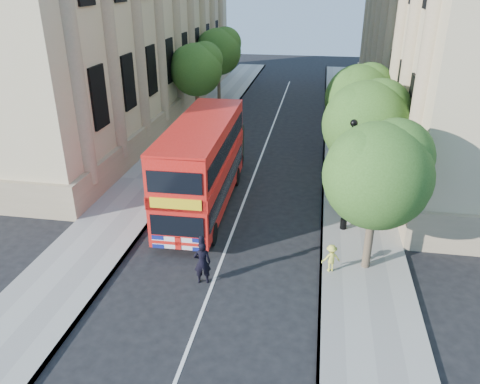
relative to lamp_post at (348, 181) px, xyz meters
The scene contains 17 objects.
ground 8.20m from the lamp_post, 129.81° to the right, with size 120.00×120.00×0.00m, color black.
pavement_right 4.75m from the lamp_post, 79.38° to the left, with size 3.50×80.00×0.12m, color gray.
pavement_left 11.73m from the lamp_post, 159.59° to the left, with size 3.50×80.00×0.12m, color gray.
building_right 21.06m from the lamp_post, 63.95° to the left, with size 12.00×38.00×18.00m, color #C4B488.
building_left 26.82m from the lamp_post, 136.25° to the left, with size 12.00×38.00×18.00m, color #C4B488.
tree_right_near 3.54m from the lamp_post, 74.15° to the right, with size 4.00×4.00×6.08m.
tree_right_mid 3.70m from the lamp_post, 74.48° to the left, with size 4.20×4.20×6.37m.
tree_right_far 9.25m from the lamp_post, 84.67° to the left, with size 4.00×4.00×6.15m.
tree_left_far 19.52m from the lamp_post, 124.35° to the left, with size 4.00×4.00×6.30m.
tree_left_back 26.51m from the lamp_post, 114.51° to the left, with size 4.20×4.20×6.65m.
lamp_post is the anchor object (origin of this frame).
double_decker_bus 6.96m from the lamp_post, behind, with size 2.74×9.58×4.40m.
box_van 8.83m from the lamp_post, 141.06° to the left, with size 1.97×4.63×2.63m.
police_constable 7.53m from the lamp_post, 137.13° to the right, with size 0.64×0.42×1.76m, color black.
woman_pedestrian 2.75m from the lamp_post, 63.05° to the left, with size 0.75×0.58×1.54m, color silver.
child_a 2.49m from the lamp_post, 21.68° to the left, with size 0.73×0.30×1.24m, color #C55E22.
child_b 4.04m from the lamp_post, 99.58° to the right, with size 0.74×0.42×1.14m, color #DFDC4C.
Camera 1 is at (3.54, -13.40, 10.59)m, focal length 35.00 mm.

